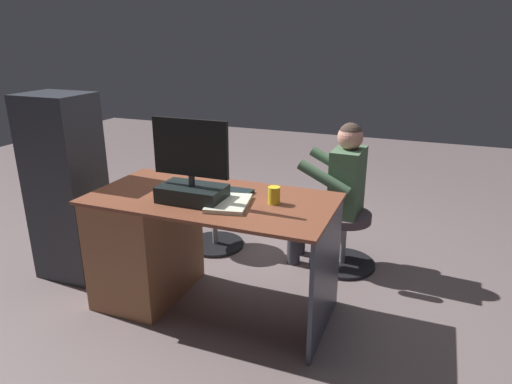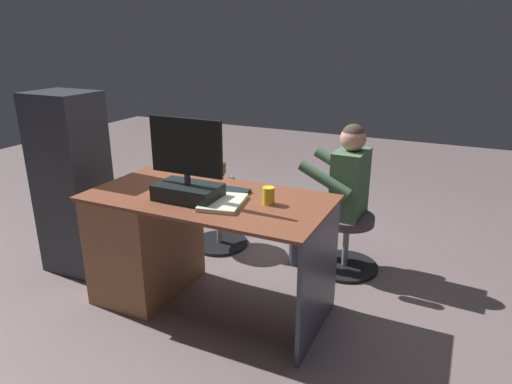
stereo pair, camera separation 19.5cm
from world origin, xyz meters
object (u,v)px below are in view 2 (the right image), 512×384
at_px(visitor_chair, 346,239).
at_px(cup, 269,196).
at_px(computer_mouse, 173,182).
at_px(monitor, 187,177).
at_px(tv_remote, 162,193).
at_px(keyboard, 216,189).
at_px(desk, 158,238).
at_px(person, 338,187).
at_px(office_chair_teddy, 219,216).
at_px(teddy_bear, 219,180).

bearing_deg(visitor_chair, cup, 71.66).
xyz_separation_m(computer_mouse, visitor_chair, (-0.97, -0.75, -0.53)).
bearing_deg(monitor, tv_remote, -3.68).
xyz_separation_m(keyboard, tv_remote, (0.26, 0.19, -0.00)).
bearing_deg(monitor, keyboard, -107.61).
bearing_deg(tv_remote, monitor, 160.52).
bearing_deg(desk, monitor, 163.11).
bearing_deg(keyboard, tv_remote, 36.75).
height_order(computer_mouse, cup, cup).
height_order(keyboard, tv_remote, keyboard).
height_order(desk, keyboard, keyboard).
xyz_separation_m(computer_mouse, person, (-0.88, -0.74, -0.13)).
relative_size(cup, tv_remote, 0.66).
relative_size(desk, keyboard, 3.48).
height_order(tv_remote, person, person).
relative_size(cup, office_chair_teddy, 0.21).
bearing_deg(monitor, cup, -163.20).
xyz_separation_m(keyboard, teddy_bear, (0.38, -0.70, -0.20)).
distance_m(visitor_chair, person, 0.40).
distance_m(desk, teddy_bear, 0.82).
bearing_deg(computer_mouse, visitor_chair, -142.29).
distance_m(computer_mouse, office_chair_teddy, 0.87).
xyz_separation_m(desk, monitor, (-0.32, 0.10, 0.49)).
height_order(monitor, teddy_bear, monitor).
distance_m(keyboard, visitor_chair, 1.12).
xyz_separation_m(monitor, visitor_chair, (-0.72, -0.95, -0.65)).
relative_size(keyboard, office_chair_teddy, 0.90).
bearing_deg(cup, tv_remote, 10.85).
relative_size(monitor, teddy_bear, 1.60).
distance_m(desk, office_chair_teddy, 0.81).
bearing_deg(person, desk, 41.31).
bearing_deg(keyboard, person, -127.79).
bearing_deg(cup, desk, 2.76).
height_order(desk, tv_remote, tv_remote).
height_order(keyboard, computer_mouse, computer_mouse).
distance_m(keyboard, cup, 0.39).
distance_m(tv_remote, person, 1.25).
height_order(teddy_bear, visitor_chair, teddy_bear).
height_order(computer_mouse, tv_remote, computer_mouse).
height_order(visitor_chair, person, person).
relative_size(keyboard, person, 0.39).
height_order(tv_remote, visitor_chair, tv_remote).
relative_size(computer_mouse, visitor_chair, 0.19).
bearing_deg(tv_remote, desk, -49.20).
bearing_deg(cup, computer_mouse, -5.30).
height_order(monitor, person, monitor).
distance_m(keyboard, teddy_bear, 0.82).
height_order(keyboard, teddy_bear, keyboard).
distance_m(monitor, keyboard, 0.25).
height_order(keyboard, office_chair_teddy, keyboard).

